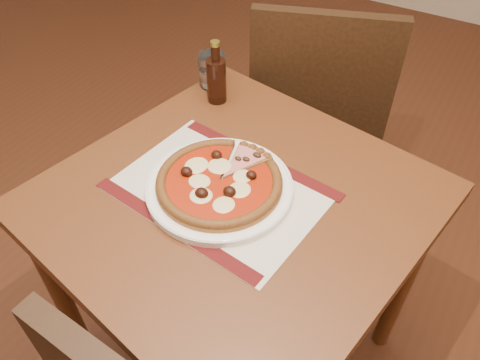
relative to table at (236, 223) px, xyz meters
name	(u,v)px	position (x,y,z in m)	size (l,w,h in m)	color
table	(236,223)	(0.00, 0.00, 0.00)	(0.93, 0.93, 0.75)	#602D16
chair_far	(317,109)	(-0.08, 0.68, -0.11)	(0.58, 0.58, 0.95)	black
placemat	(220,190)	(-0.04, -0.01, 0.10)	(0.46, 0.33, 0.00)	beige
plate	(220,187)	(-0.04, -0.01, 0.11)	(0.34, 0.34, 0.02)	white
pizza	(219,181)	(-0.04, -0.01, 0.13)	(0.29, 0.29, 0.04)	#AC6829
ham_slice	(244,164)	(-0.02, 0.07, 0.13)	(0.10, 0.14, 0.02)	#AC6829
water_glass	(212,70)	(-0.30, 0.36, 0.15)	(0.08, 0.08, 0.10)	white
bottle	(216,78)	(-0.24, 0.30, 0.17)	(0.05, 0.05, 0.18)	#34170D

